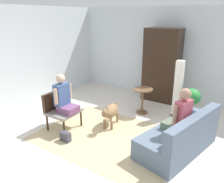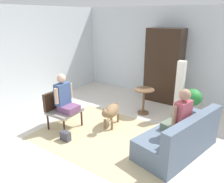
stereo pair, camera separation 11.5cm
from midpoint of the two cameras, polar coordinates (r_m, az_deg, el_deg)
name	(u,v)px [view 2 (the right image)]	position (r m, az deg, el deg)	size (l,w,h in m)	color
ground_plane	(117,136)	(4.90, 2.08, -11.22)	(7.22, 7.22, 0.00)	beige
back_wall	(172,54)	(7.01, 15.57, 9.26)	(6.62, 0.12, 2.71)	silver
left_wall	(32,57)	(6.68, -19.27, 8.43)	(0.12, 6.41, 2.71)	silver
area_rug	(109,136)	(4.86, -0.12, -11.41)	(2.97, 2.18, 0.01)	#C6B284
couch	(180,138)	(4.45, 17.75, -11.29)	(1.18, 1.87, 0.82)	slate
armchair	(60,106)	(5.18, -12.45, -3.76)	(0.62, 0.68, 0.84)	#382316
person_on_couch	(180,115)	(4.24, 17.80, -5.79)	(0.51, 0.49, 0.86)	#5B6D58
person_on_armchair	(64,97)	(4.98, -11.45, -1.30)	(0.46, 0.51, 0.84)	#764972
round_end_table	(144,97)	(5.82, 8.70, -1.50)	(0.52, 0.52, 0.68)	brown
dog	(111,112)	(5.13, 0.39, -5.16)	(0.42, 0.89, 0.57)	olive
potted_plant	(192,101)	(5.61, 20.42, -2.30)	(0.44, 0.44, 0.83)	beige
column_lamp	(180,90)	(5.74, 17.47, 0.35)	(0.20, 0.20, 1.44)	#4C4742
armoire_cabinet	(164,66)	(6.71, 13.67, 6.44)	(1.01, 0.56, 2.13)	black
handbag	(65,136)	(4.77, -11.17, -11.16)	(0.22, 0.12, 0.20)	#3F3F4C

